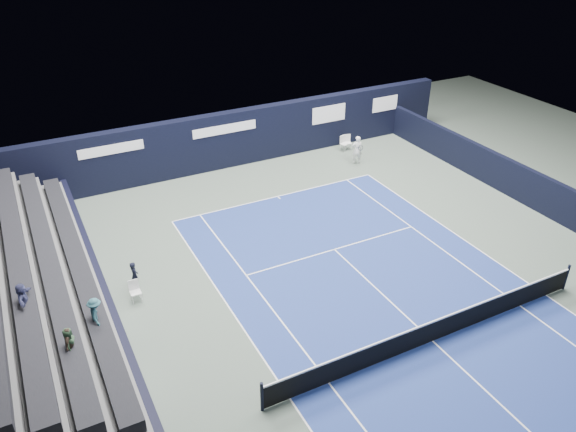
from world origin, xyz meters
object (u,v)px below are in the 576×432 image
folding_chair_back_b (348,141)px  tennis_net (435,330)px  line_judge_chair (135,289)px  tennis_player (357,150)px  folding_chair_back_a (343,141)px

folding_chair_back_b → tennis_net: size_ratio=0.07×
folding_chair_back_b → line_judge_chair: 17.13m
line_judge_chair → tennis_player: tennis_player is taller
line_judge_chair → folding_chair_back_a: bearing=30.5°
folding_chair_back_a → tennis_net: tennis_net is taller
tennis_player → folding_chair_back_a: bearing=81.6°
tennis_player → line_judge_chair: bearing=-154.9°
tennis_net → tennis_player: size_ratio=8.04×
tennis_player → folding_chair_back_b: bearing=71.9°
folding_chair_back_a → folding_chair_back_b: folding_chair_back_a is taller
tennis_net → tennis_player: (5.79, 13.51, 0.30)m
folding_chair_back_a → tennis_player: 1.95m
folding_chair_back_a → tennis_player: size_ratio=0.56×
folding_chair_back_a → folding_chair_back_b: size_ratio=1.01×
folding_chair_back_a → tennis_net: (-6.07, -15.43, -0.09)m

